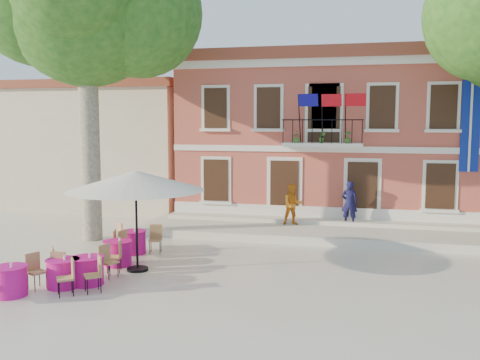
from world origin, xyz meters
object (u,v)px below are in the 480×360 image
(pedestrian_orange, at_px, (293,204))
(cafe_table_4, at_px, (118,252))
(plane_tree_west, at_px, (86,7))
(cafe_table_3, at_px, (133,241))
(cafe_table_1, at_px, (88,269))
(pedestrian_navy, at_px, (349,203))
(cafe_table_0, at_px, (63,272))
(patio_umbrella, at_px, (136,181))
(cafe_table_2, at_px, (10,280))

(pedestrian_orange, relative_size, cafe_table_4, 0.85)
(plane_tree_west, relative_size, cafe_table_3, 6.39)
(plane_tree_west, height_order, cafe_table_3, plane_tree_west)
(cafe_table_1, xyz_separation_m, cafe_table_4, (-0.10, 1.98, -0.01))
(pedestrian_navy, xyz_separation_m, cafe_table_0, (-7.25, -9.06, -0.77))
(plane_tree_west, height_order, cafe_table_4, plane_tree_west)
(plane_tree_west, distance_m, cafe_table_1, 9.96)
(plane_tree_west, height_order, patio_umbrella, plane_tree_west)
(cafe_table_0, xyz_separation_m, cafe_table_2, (-0.93, -0.95, 0.00))
(plane_tree_west, bearing_deg, cafe_table_0, -68.72)
(cafe_table_0, height_order, cafe_table_4, same)
(cafe_table_3, relative_size, cafe_table_4, 0.93)
(pedestrian_navy, distance_m, cafe_table_4, 9.58)
(patio_umbrella, bearing_deg, cafe_table_2, -126.97)
(pedestrian_navy, distance_m, cafe_table_1, 11.00)
(cafe_table_1, relative_size, cafe_table_2, 0.97)
(patio_umbrella, height_order, cafe_table_2, patio_umbrella)
(cafe_table_1, bearing_deg, patio_umbrella, 65.08)
(cafe_table_3, xyz_separation_m, cafe_table_4, (0.17, -1.51, -0.01))
(cafe_table_1, height_order, cafe_table_3, same)
(pedestrian_navy, bearing_deg, cafe_table_1, 57.41)
(plane_tree_west, xyz_separation_m, cafe_table_4, (2.58, -3.14, -8.12))
(patio_umbrella, bearing_deg, cafe_table_1, -114.92)
(plane_tree_west, distance_m, patio_umbrella, 7.63)
(cafe_table_0, relative_size, cafe_table_2, 0.94)
(plane_tree_west, height_order, cafe_table_2, plane_tree_west)
(pedestrian_orange, xyz_separation_m, cafe_table_0, (-5.03, -8.56, -0.71))
(cafe_table_0, height_order, cafe_table_1, same)
(pedestrian_orange, height_order, cafe_table_3, pedestrian_orange)
(plane_tree_west, relative_size, pedestrian_orange, 7.00)
(cafe_table_0, distance_m, cafe_table_4, 2.40)
(pedestrian_orange, relative_size, cafe_table_2, 0.86)
(cafe_table_0, bearing_deg, plane_tree_west, 111.28)
(pedestrian_orange, distance_m, cafe_table_1, 9.37)
(pedestrian_orange, height_order, cafe_table_2, pedestrian_orange)
(cafe_table_2, relative_size, cafe_table_3, 1.06)
(patio_umbrella, height_order, pedestrian_navy, patio_umbrella)
(cafe_table_3, bearing_deg, patio_umbrella, -62.06)
(patio_umbrella, relative_size, cafe_table_1, 2.18)
(pedestrian_navy, relative_size, cafe_table_4, 0.91)
(pedestrian_navy, relative_size, pedestrian_orange, 1.07)
(cafe_table_1, bearing_deg, cafe_table_2, -137.67)
(cafe_table_2, relative_size, cafe_table_4, 0.98)
(pedestrian_navy, height_order, cafe_table_3, pedestrian_navy)
(cafe_table_1, xyz_separation_m, cafe_table_3, (-0.27, 3.49, 0.00))
(cafe_table_3, bearing_deg, plane_tree_west, 145.83)
(plane_tree_west, xyz_separation_m, pedestrian_navy, (9.39, 3.56, -7.36))
(patio_umbrella, bearing_deg, cafe_table_3, 117.94)
(pedestrian_navy, xyz_separation_m, cafe_table_3, (-6.99, -5.19, -0.76))
(cafe_table_2, bearing_deg, pedestrian_navy, 50.77)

